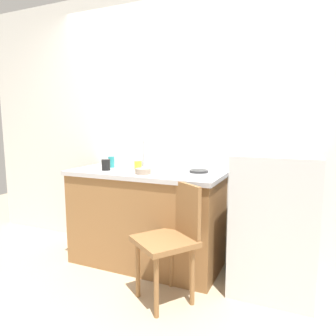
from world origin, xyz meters
name	(u,v)px	position (x,y,z in m)	size (l,w,h in m)	color
ground_plane	(125,302)	(0.00, 0.00, 0.00)	(8.00, 8.00, 0.00)	tan
back_wall	(176,125)	(0.00, 1.00, 1.32)	(4.80, 0.10, 2.64)	silver
cabinet_base	(146,220)	(-0.16, 0.65, 0.43)	(1.40, 0.60, 0.86)	olive
countertop	(145,173)	(-0.16, 0.65, 0.88)	(1.44, 0.64, 0.04)	#B7B7BC
faucet	(144,154)	(-0.31, 0.90, 1.03)	(0.02, 0.02, 0.26)	#B7B7BC
refrigerator	(274,223)	(0.99, 0.65, 0.55)	(0.62, 0.59, 1.10)	silver
chair	(171,236)	(0.30, 0.19, 0.50)	(0.56, 0.56, 0.89)	olive
dish_tray	(165,169)	(0.02, 0.69, 0.92)	(0.28, 0.20, 0.05)	white
terracotta_bowl	(143,171)	(-0.11, 0.50, 0.92)	(0.13, 0.13, 0.05)	gray
hotplate	(199,171)	(0.31, 0.78, 0.91)	(0.17, 0.17, 0.02)	#2D2D2D
cup_teal	(111,162)	(-0.59, 0.73, 0.95)	(0.06, 0.06, 0.11)	teal
cup_black	(106,165)	(-0.53, 0.55, 0.95)	(0.08, 0.08, 0.10)	black
cup_yellow	(138,165)	(-0.28, 0.73, 0.94)	(0.07, 0.07, 0.08)	yellow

